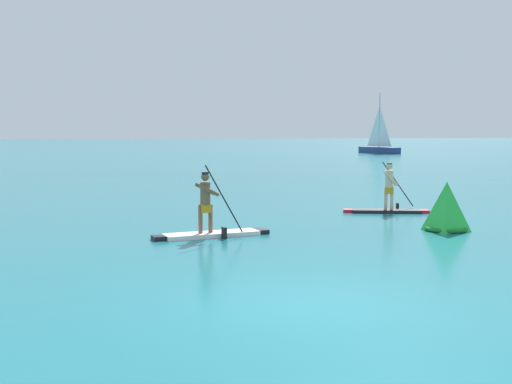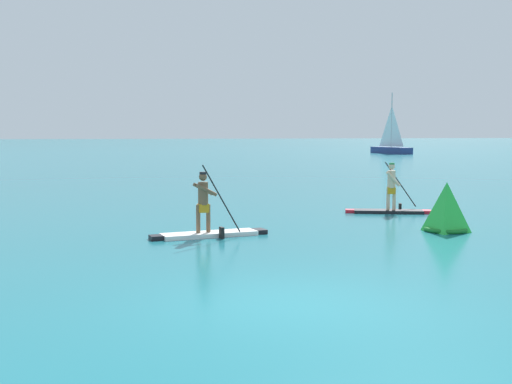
{
  "view_description": "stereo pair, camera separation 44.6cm",
  "coord_description": "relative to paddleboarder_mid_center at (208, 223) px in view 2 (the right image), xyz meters",
  "views": [
    {
      "loc": [
        -3.01,
        -9.82,
        2.72
      ],
      "look_at": [
        1.37,
        8.99,
        0.92
      ],
      "focal_mm": 46.13,
      "sensor_mm": 36.0,
      "label": 1
    },
    {
      "loc": [
        -2.58,
        -9.91,
        2.72
      ],
      "look_at": [
        1.37,
        8.99,
        0.92
      ],
      "focal_mm": 46.13,
      "sensor_mm": 36.0,
      "label": 2
    }
  ],
  "objects": [
    {
      "name": "race_marker_buoy",
      "position": [
        6.45,
        -0.44,
        0.26
      ],
      "size": [
        1.33,
        1.33,
        1.35
      ],
      "color": "green",
      "rests_on": "ground"
    },
    {
      "name": "paddleboarder_far_right",
      "position": [
        6.58,
        3.64,
        0.03
      ],
      "size": [
        2.82,
        1.26,
        1.72
      ],
      "rotation": [
        0.0,
        0.0,
        -0.3
      ],
      "color": "black",
      "rests_on": "ground"
    },
    {
      "name": "paddleboarder_mid_center",
      "position": [
        0.0,
        0.0,
        0.0
      ],
      "size": [
        3.13,
        1.11,
        1.91
      ],
      "rotation": [
        0.0,
        0.0,
        0.19
      ],
      "color": "white",
      "rests_on": "ground"
    },
    {
      "name": "sailboat_right_horizon",
      "position": [
        29.93,
        57.57,
        0.42
      ],
      "size": [
        2.88,
        6.67,
        7.28
      ],
      "rotation": [
        0.0,
        0.0,
        4.9
      ],
      "color": "navy",
      "rests_on": "ground"
    },
    {
      "name": "ground",
      "position": [
        0.35,
        -6.79,
        -0.34
      ],
      "size": [
        440.0,
        440.0,
        0.0
      ],
      "primitive_type": "plane",
      "color": "#1E727F"
    }
  ]
}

